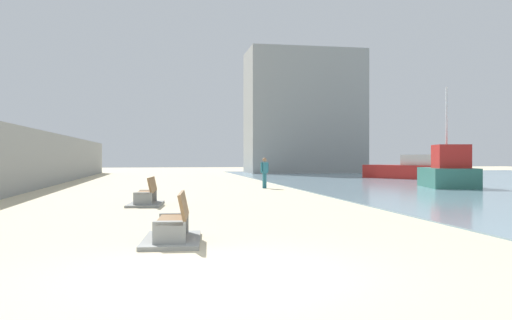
# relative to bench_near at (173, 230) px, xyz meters

# --- Properties ---
(ground_plane) EXTENTS (120.00, 120.00, 0.00)m
(ground_plane) POSITION_rel_bench_near_xyz_m (0.62, 15.00, -0.23)
(ground_plane) COLOR beige
(seawall) EXTENTS (0.80, 64.00, 3.09)m
(seawall) POSITION_rel_bench_near_xyz_m (-6.88, 15.00, 1.31)
(seawall) COLOR gray
(seawall) RESTS_ON ground
(bench_near) EXTENTS (1.27, 2.19, 0.98)m
(bench_near) POSITION_rel_bench_near_xyz_m (0.00, 0.00, 0.00)
(bench_near) COLOR gray
(bench_near) RESTS_ON ground
(bench_far) EXTENTS (1.32, 2.20, 0.98)m
(bench_far) POSITION_rel_bench_near_xyz_m (-0.76, 8.16, 0.00)
(bench_far) COLOR gray
(bench_far) RESTS_ON ground
(person_walking) EXTENTS (0.48, 0.31, 1.64)m
(person_walking) POSITION_rel_bench_near_xyz_m (5.17, 17.09, 0.72)
(person_walking) COLOR teal
(person_walking) RESTS_ON ground
(boat_outer) EXTENTS (5.60, 7.51, 1.82)m
(boat_outer) POSITION_rel_bench_near_xyz_m (18.34, 26.12, 0.49)
(boat_outer) COLOR red
(boat_outer) RESTS_ON water_bay
(boat_far_right) EXTENTS (3.26, 4.47, 5.44)m
(boat_far_right) POSITION_rel_bench_near_xyz_m (14.95, 15.52, 0.65)
(boat_far_right) COLOR #337060
(boat_far_right) RESTS_ON water_bay
(harbor_building) EXTENTS (12.00, 6.00, 12.75)m
(harbor_building) POSITION_rel_bench_near_xyz_m (14.48, 43.00, 6.14)
(harbor_building) COLOR gray
(harbor_building) RESTS_ON ground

